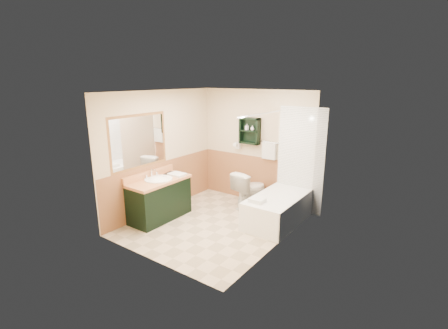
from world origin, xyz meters
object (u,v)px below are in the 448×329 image
Objects in this scene: vanity at (160,199)px; soap_bottle_b at (252,129)px; soap_bottle_a at (247,128)px; vanity_book at (166,168)px; wall_shelf at (250,131)px; hair_dryer at (238,145)px; bathtub at (278,209)px; toilet at (250,189)px.

vanity is 12.10× the size of soap_bottle_b.
vanity is at bearing -115.03° from soap_bottle_a.
soap_bottle_a reaches higher than vanity_book.
wall_shelf is 0.46m from hair_dryer.
bathtub is 1.93× the size of toilet.
soap_bottle_a reaches higher than bathtub.
hair_dryer is at bearing 50.07° from vanity_book.
wall_shelf is at bearing -42.26° from toilet.
vanity_book is at bearing 113.76° from vanity.
soap_bottle_b is (0.37, -0.03, 0.40)m from hair_dryer.
hair_dryer is 2.37× the size of soap_bottle_b.
wall_shelf is at bearing -4.76° from hair_dryer.
soap_bottle_a reaches higher than vanity.
soap_bottle_b reaches higher than soap_bottle_a.
soap_bottle_a is at bearing 150.57° from bathtub.
wall_shelf is 1.88m from vanity_book.
vanity is (-0.89, -1.78, -1.16)m from wall_shelf.
hair_dryer is at bearing 71.77° from vanity.
toilet is (0.21, -0.29, -1.17)m from wall_shelf.
soap_bottle_a is (-1.09, 0.62, 1.33)m from bathtub.
vanity is at bearing -78.22° from vanity_book.
hair_dryer is at bearing 175.34° from soap_bottle_b.
vanity is (-0.59, -1.81, -0.81)m from hair_dryer.
bathtub is 6.39× the size of vanity_book.
wall_shelf reaches higher than soap_bottle_a.
wall_shelf is 0.08m from soap_bottle_a.
soap_bottle_b reaches higher than bathtub.
soap_bottle_a is (0.83, 1.78, 1.20)m from vanity.
bathtub is at bearing 31.18° from vanity.
soap_bottle_b reaches higher than toilet.
soap_bottle_b is at bearing -51.63° from toilet.
vanity_book reaches higher than toilet.
vanity_book is 2.32× the size of soap_bottle_b.
hair_dryer is at bearing 154.04° from bathtub.
vanity is 0.82× the size of bathtub.
soap_bottle_b is (0.07, -0.01, 0.05)m from wall_shelf.
soap_bottle_a is at bearing -34.23° from toilet.
wall_shelf reaches higher than vanity_book.
vanity_book is 1.86× the size of soap_bottle_a.
wall_shelf reaches higher than hair_dryer.
wall_shelf is 4.35× the size of soap_bottle_a.
wall_shelf is 0.09m from soap_bottle_b.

